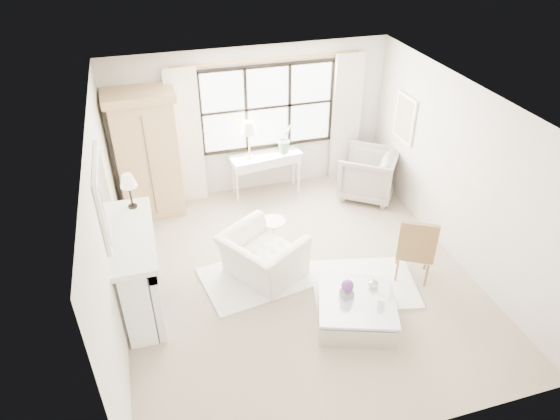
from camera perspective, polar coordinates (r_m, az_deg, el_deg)
The scene contains 32 objects.
floor at distance 7.57m, azimuth 2.03°, elevation -7.53°, with size 5.50×5.50×0.00m, color tan.
ceiling at distance 6.15m, azimuth 2.53°, elevation 11.82°, with size 5.50×5.50×0.00m, color white.
wall_back at distance 9.12m, azimuth -3.26°, elevation 10.03°, with size 5.00×5.00×0.00m, color beige.
wall_front at distance 4.86m, azimuth 12.86°, elevation -15.75°, with size 5.00×5.00×0.00m, color beige.
wall_left at distance 6.54m, azimuth -19.06°, elevation -2.23°, with size 5.50×5.50×0.00m, color beige.
wall_right at distance 7.83m, azimuth 19.92°, elevation 3.82°, with size 5.50×5.50×0.00m, color beige.
window_pane at distance 9.07m, azimuth -1.40°, elevation 11.65°, with size 2.40×0.02×1.50m, color white.
window_frame at distance 9.06m, azimuth -1.38°, elevation 11.63°, with size 2.50×0.04×1.50m, color black, non-canonical shape.
curtain_rod at distance 8.73m, azimuth -1.37°, elevation 16.82°, with size 0.04×0.04×3.30m, color #A97C3A.
curtain_left at distance 8.91m, azimuth -10.68°, elevation 8.08°, with size 0.55×0.10×2.47m, color white.
curtain_right at distance 9.61m, azimuth 7.57°, elevation 10.30°, with size 0.55×0.10×2.47m, color beige.
fireplace at distance 6.93m, azimuth -16.16°, elevation -6.67°, with size 0.58×1.66×1.26m.
mirror_frame at distance 6.28m, azimuth -19.60°, elevation 1.45°, with size 0.05×1.15×0.95m, color white.
mirror_glass at distance 6.27m, azimuth -19.33°, elevation 1.50°, with size 0.02×1.00×0.80m, color silver.
art_frame at distance 9.00m, azimuth 14.08°, elevation 10.13°, with size 0.04×0.62×0.82m, color white.
art_canvas at distance 8.99m, azimuth 13.97°, elevation 10.12°, with size 0.01×0.52×0.72m, color #B5A58C.
mantel_lamp at distance 6.87m, azimuth -16.97°, elevation 3.07°, with size 0.22×0.22×0.51m.
armoire at distance 8.70m, azimuth -14.94°, elevation 6.17°, with size 1.14×0.73×2.24m.
console_table at distance 9.34m, azimuth -1.60°, elevation 4.17°, with size 1.35×0.62×0.80m.
console_lamp at distance 8.83m, azimuth -3.62°, elevation 9.25°, with size 0.28×0.28×0.69m.
orchid_plant at distance 9.14m, azimuth 0.57°, elevation 8.14°, with size 0.29×0.23×0.52m, color #5C7A51.
side_table at distance 7.94m, azimuth -0.78°, elevation -2.26°, with size 0.40×0.40×0.51m.
rug_left at distance 7.54m, azimuth -2.56°, elevation -7.62°, with size 1.60×1.13×0.03m, color white.
rug_right at distance 7.52m, azimuth 9.53°, elevation -8.28°, with size 1.50×1.13×0.03m, color white.
club_armchair at distance 7.37m, azimuth -2.02°, elevation -5.29°, with size 1.10×0.96×0.71m, color white.
wingback_chair at distance 9.37m, azimuth 10.01°, elevation 4.07°, with size 0.95×0.98×0.89m, color gray.
french_chair at distance 7.62m, azimuth 14.92°, elevation -5.55°, with size 0.66×0.66×1.08m.
coffee_table at distance 6.85m, azimuth 8.67°, elevation -11.31°, with size 1.27×1.27×0.38m.
planter_box at distance 6.70m, azimuth 7.65°, elevation -9.44°, with size 0.14×0.14×0.11m, color gray.
planter_flowers at distance 6.61m, azimuth 7.73°, elevation -8.58°, with size 0.17×0.17×0.17m, color #67327D.
pillar_candle at distance 6.65m, azimuth 11.47°, elevation -10.28°, with size 0.10×0.10×0.12m, color white.
coffee_vase at distance 6.89m, azimuth 10.62°, elevation -8.20°, with size 0.14×0.14×0.14m, color silver.
Camera 1 is at (-1.87, -5.41, 4.96)m, focal length 32.00 mm.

